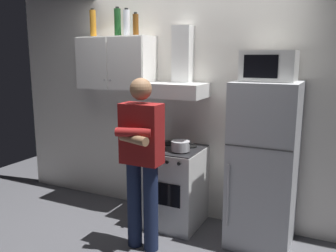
# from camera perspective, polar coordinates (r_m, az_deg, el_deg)

# --- Properties ---
(ground_plane) EXTENTS (7.00, 7.00, 0.00)m
(ground_plane) POSITION_cam_1_polar(r_m,az_deg,el_deg) (3.89, 0.00, -16.88)
(ground_plane) COLOR #4C4C51
(back_wall_tiled) EXTENTS (4.80, 0.10, 2.70)m
(back_wall_tiled) POSITION_cam_1_polar(r_m,az_deg,el_deg) (4.01, 3.77, 4.28)
(back_wall_tiled) COLOR silver
(back_wall_tiled) RESTS_ON ground_plane
(upper_cabinet) EXTENTS (0.90, 0.37, 0.60)m
(upper_cabinet) POSITION_cam_1_polar(r_m,az_deg,el_deg) (4.19, -8.37, 9.97)
(upper_cabinet) COLOR white
(stove_oven) EXTENTS (0.60, 0.62, 0.87)m
(stove_oven) POSITION_cam_1_polar(r_m,az_deg,el_deg) (3.93, 0.95, -9.62)
(stove_oven) COLOR silver
(stove_oven) RESTS_ON ground_plane
(range_hood) EXTENTS (0.60, 0.44, 0.75)m
(range_hood) POSITION_cam_1_polar(r_m,az_deg,el_deg) (3.80, 1.82, 7.68)
(range_hood) COLOR white
(refrigerator) EXTENTS (0.60, 0.62, 1.60)m
(refrigerator) POSITION_cam_1_polar(r_m,az_deg,el_deg) (3.54, 15.12, -6.09)
(refrigerator) COLOR silver
(refrigerator) RESTS_ON ground_plane
(microwave) EXTENTS (0.48, 0.37, 0.28)m
(microwave) POSITION_cam_1_polar(r_m,az_deg,el_deg) (3.41, 15.97, 9.28)
(microwave) COLOR silver
(microwave) RESTS_ON refrigerator
(person_standing) EXTENTS (0.38, 0.33, 1.64)m
(person_standing) POSITION_cam_1_polar(r_m,az_deg,el_deg) (3.30, -4.30, -5.18)
(person_standing) COLOR #192342
(person_standing) RESTS_ON ground_plane
(cooking_pot) EXTENTS (0.29, 0.19, 0.10)m
(cooking_pot) POSITION_cam_1_polar(r_m,az_deg,el_deg) (3.63, 2.04, -3.23)
(cooking_pot) COLOR #B7BABF
(cooking_pot) RESTS_ON stove_oven
(bottle_vodka_clear) EXTENTS (0.07, 0.07, 0.30)m
(bottle_vodka_clear) POSITION_cam_1_polar(r_m,az_deg,el_deg) (4.12, -6.69, 16.18)
(bottle_vodka_clear) COLOR silver
(bottle_vodka_clear) RESTS_ON upper_cabinet
(bottle_beer_brown) EXTENTS (0.06, 0.06, 0.25)m
(bottle_beer_brown) POSITION_cam_1_polar(r_m,az_deg,el_deg) (4.04, -5.22, 15.94)
(bottle_beer_brown) COLOR brown
(bottle_beer_brown) RESTS_ON upper_cabinet
(bottle_liquor_amber) EXTENTS (0.07, 0.07, 0.32)m
(bottle_liquor_amber) POSITION_cam_1_polar(r_m,az_deg,el_deg) (4.35, -11.99, 15.87)
(bottle_liquor_amber) COLOR #B7721E
(bottle_liquor_amber) RESTS_ON upper_cabinet
(bottle_wine_green) EXTENTS (0.08, 0.08, 0.32)m
(bottle_wine_green) POSITION_cam_1_polar(r_m,az_deg,el_deg) (4.20, -8.12, 16.20)
(bottle_wine_green) COLOR #19471E
(bottle_wine_green) RESTS_ON upper_cabinet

